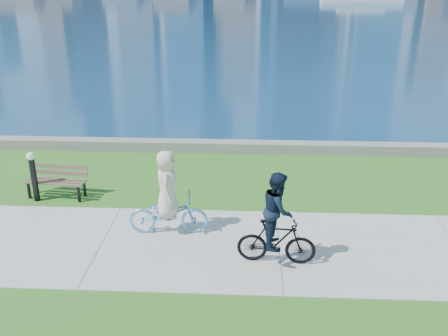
% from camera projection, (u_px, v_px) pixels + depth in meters
% --- Properties ---
extents(ground, '(320.00, 320.00, 0.00)m').
position_uv_depth(ground, '(102.00, 244.00, 11.29)').
color(ground, '#265F19').
rests_on(ground, ground).
extents(concrete_path, '(80.00, 3.50, 0.02)m').
position_uv_depth(concrete_path, '(102.00, 243.00, 11.29)').
color(concrete_path, '#A1A19C').
rests_on(concrete_path, ground).
extents(seawall, '(90.00, 0.50, 0.35)m').
position_uv_depth(seawall, '(152.00, 145.00, 16.96)').
color(seawall, slate).
rests_on(seawall, ground).
extents(bay_water, '(320.00, 131.00, 0.01)m').
position_uv_depth(bay_water, '(230.00, 6.00, 77.89)').
color(bay_water, '#0C2E51').
rests_on(bay_water, ground).
extents(park_bench, '(1.67, 0.73, 0.84)m').
position_uv_depth(park_bench, '(57.00, 179.00, 13.46)').
color(park_bench, black).
rests_on(park_bench, ground).
extents(bollard_lamp, '(0.22, 0.22, 1.37)m').
position_uv_depth(bollard_lamp, '(33.00, 173.00, 13.09)').
color(bollard_lamp, black).
rests_on(bollard_lamp, ground).
extents(cyclist_woman, '(0.76, 1.88, 2.03)m').
position_uv_depth(cyclist_woman, '(168.00, 203.00, 11.47)').
color(cyclist_woman, '#5BA9DF').
rests_on(cyclist_woman, ground).
extents(cyclist_man, '(0.66, 1.67, 2.05)m').
position_uv_depth(cyclist_man, '(277.00, 226.00, 10.24)').
color(cyclist_man, black).
rests_on(cyclist_man, ground).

